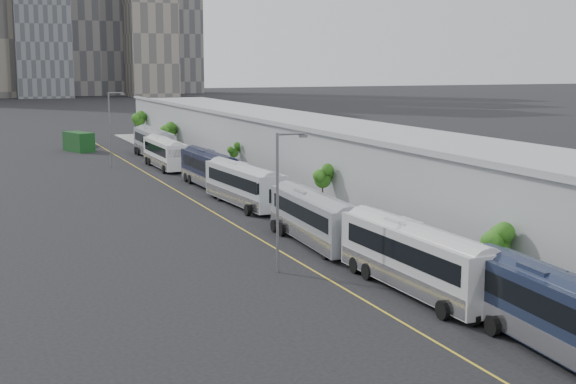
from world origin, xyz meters
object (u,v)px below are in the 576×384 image
street_lamp_near (280,192)px  shipping_container (79,142)px  bus_3 (315,222)px  bus_4 (244,188)px  street_lamp_far (111,125)px  suv (84,142)px  bus_5 (210,172)px  bus_7 (153,145)px  bus_2 (417,264)px  bus_6 (165,156)px  bus_1 (562,321)px

street_lamp_near → shipping_container: bearing=91.6°
bus_3 → bus_4: bus_4 is taller
street_lamp_far → suv: (0.27, 26.69, -4.60)m
bus_5 → bus_7: bus_7 is taller
bus_2 → bus_7: 70.28m
bus_6 → suv: 30.28m
bus_1 → street_lamp_near: 19.42m
bus_6 → bus_5: bearing=-87.6°
bus_2 → bus_6: 58.73m
bus_6 → street_lamp_near: street_lamp_near is taller
bus_3 → bus_6: 45.21m
bus_1 → bus_5: 52.60m
bus_2 → bus_3: (-0.27, 13.53, -0.09)m
bus_7 → street_lamp_far: street_lamp_far is taller
bus_1 → bus_4: 41.08m
bus_3 → bus_6: bearing=93.1°
bus_3 → suv: (-5.73, 74.93, -0.80)m
bus_2 → bus_5: (0.36, 41.58, -0.03)m
suv → bus_7: bearing=-53.1°
bus_2 → bus_5: bus_2 is taller
bus_4 → suv: 58.72m
bus_4 → bus_7: size_ratio=0.95×
bus_1 → suv: (-6.77, 99.48, -0.81)m
bus_5 → street_lamp_far: 21.58m
street_lamp_near → suv: size_ratio=1.59×
bus_5 → street_lamp_near: size_ratio=1.51×
bus_6 → shipping_container: size_ratio=2.25×
street_lamp_near → shipping_container: 75.52m
street_lamp_near → bus_5: bearing=80.4°
bus_5 → suv: bearing=96.9°
street_lamp_far → suv: street_lamp_far is taller
suv → bus_4: bearing=-67.8°
shipping_container → suv: bearing=57.2°
bus_4 → bus_5: bus_5 is taller
bus_3 → bus_5: 28.06m
bus_3 → shipping_container: bearing=99.0°
bus_3 → bus_5: bus_5 is taller
bus_6 → bus_7: bus_7 is taller
bus_3 → street_lamp_near: (-5.22, -6.48, 3.48)m
bus_5 → street_lamp_far: bearing=107.3°
bus_7 → bus_2: bearing=-89.7°
bus_6 → shipping_container: bearing=107.0°
bus_5 → bus_1: bearing=-90.4°
bus_7 → suv: 19.45m
bus_3 → bus_5: size_ratio=0.97×
bus_3 → suv: bus_3 is taller
bus_3 → bus_7: 56.76m
bus_4 → street_lamp_far: size_ratio=1.41×
bus_6 → street_lamp_near: size_ratio=1.47×
bus_3 → bus_7: size_ratio=0.92×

